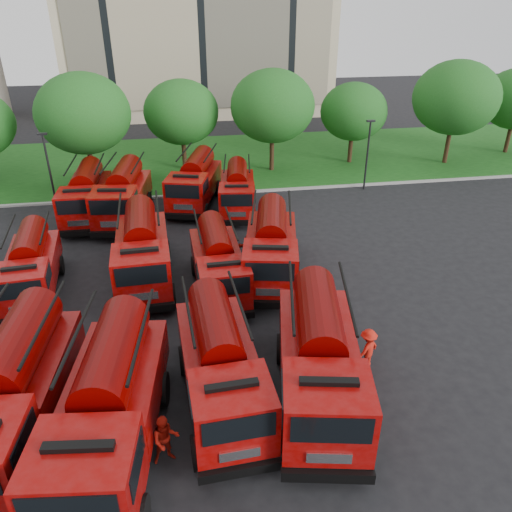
{
  "coord_description": "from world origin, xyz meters",
  "views": [
    {
      "loc": [
        -1.72,
        -16.3,
        13.09
      ],
      "look_at": [
        1.75,
        4.63,
        1.8
      ],
      "focal_mm": 35.0,
      "sensor_mm": 36.0,
      "label": 1
    }
  ],
  "objects": [
    {
      "name": "ground",
      "position": [
        0.0,
        0.0,
        0.0
      ],
      "size": [
        140.0,
        140.0,
        0.0
      ],
      "primitive_type": "plane",
      "color": "black",
      "rests_on": "ground"
    },
    {
      "name": "lawn",
      "position": [
        0.0,
        26.0,
        0.06
      ],
      "size": [
        70.0,
        16.0,
        0.12
      ],
      "primitive_type": "cube",
      "color": "#134412",
      "rests_on": "ground"
    },
    {
      "name": "curb",
      "position": [
        0.0,
        17.9,
        0.07
      ],
      "size": [
        70.0,
        0.3,
        0.14
      ],
      "primitive_type": "cube",
      "color": "gray",
      "rests_on": "ground"
    },
    {
      "name": "tree_2",
      "position": [
        -8.0,
        21.5,
        5.35
      ],
      "size": [
        6.72,
        6.72,
        8.22
      ],
      "color": "#382314",
      "rests_on": "ground"
    },
    {
      "name": "tree_3",
      "position": [
        -1.0,
        24.0,
        4.68
      ],
      "size": [
        5.88,
        5.88,
        7.19
      ],
      "color": "#382314",
      "rests_on": "ground"
    },
    {
      "name": "tree_4",
      "position": [
        6.0,
        22.5,
        5.22
      ],
      "size": [
        6.55,
        6.55,
        8.01
      ],
      "color": "#382314",
      "rests_on": "ground"
    },
    {
      "name": "tree_5",
      "position": [
        13.0,
        23.5,
        4.35
      ],
      "size": [
        5.46,
        5.46,
        6.68
      ],
      "color": "#382314",
      "rests_on": "ground"
    },
    {
      "name": "tree_6",
      "position": [
        21.0,
        22.0,
        5.49
      ],
      "size": [
        6.89,
        6.89,
        8.42
      ],
      "color": "#382314",
      "rests_on": "ground"
    },
    {
      "name": "lamp_post_0",
      "position": [
        -10.0,
        17.2,
        2.9
      ],
      "size": [
        0.6,
        0.25,
        5.11
      ],
      "color": "black",
      "rests_on": "ground"
    },
    {
      "name": "lamp_post_1",
      "position": [
        12.0,
        17.2,
        2.9
      ],
      "size": [
        0.6,
        0.25,
        5.11
      ],
      "color": "black",
      "rests_on": "ground"
    },
    {
      "name": "fire_truck_0",
      "position": [
        -7.42,
        -3.24,
        1.81
      ],
      "size": [
        3.43,
        8.1,
        3.59
      ],
      "rotation": [
        0.0,
        0.0,
        -0.09
      ],
      "color": "black",
      "rests_on": "ground"
    },
    {
      "name": "fire_truck_1",
      "position": [
        -4.33,
        -4.41,
        1.83
      ],
      "size": [
        3.69,
        8.25,
        3.63
      ],
      "rotation": [
        0.0,
        0.0,
        -0.12
      ],
      "color": "black",
      "rests_on": "ground"
    },
    {
      "name": "fire_truck_2",
      "position": [
        -0.73,
        -2.79,
        1.66
      ],
      "size": [
        2.97,
        7.36,
        3.29
      ],
      "rotation": [
        0.0,
        0.0,
        0.05
      ],
      "color": "black",
      "rests_on": "ground"
    },
    {
      "name": "fire_truck_3",
      "position": [
        2.68,
        -3.2,
        1.79
      ],
      "size": [
        4.14,
        8.16,
        3.55
      ],
      "rotation": [
        0.0,
        0.0,
        -0.2
      ],
      "color": "black",
      "rests_on": "ground"
    },
    {
      "name": "fire_truck_4",
      "position": [
        -8.96,
        5.97,
        1.48
      ],
      "size": [
        2.84,
        6.64,
        2.94
      ],
      "rotation": [
        0.0,
        0.0,
        0.09
      ],
      "color": "black",
      "rests_on": "ground"
    },
    {
      "name": "fire_truck_5",
      "position": [
        -3.71,
        6.36,
        1.71
      ],
      "size": [
        2.99,
        7.58,
        3.4
      ],
      "rotation": [
        0.0,
        0.0,
        0.04
      ],
      "color": "black",
      "rests_on": "ground"
    },
    {
      "name": "fire_truck_6",
      "position": [
        -0.07,
        4.85,
        1.51
      ],
      "size": [
        2.58,
        6.66,
        3.0
      ],
      "rotation": [
        0.0,
        0.0,
        0.03
      ],
      "color": "black",
      "rests_on": "ground"
    },
    {
      "name": "fire_truck_7",
      "position": [
        2.69,
        5.69,
        1.68
      ],
      "size": [
        3.96,
        7.69,
        3.34
      ],
      "rotation": [
        0.0,
        0.0,
        -0.21
      ],
      "color": "black",
      "rests_on": "ground"
    },
    {
      "name": "fire_truck_8",
      "position": [
        -7.5,
        14.89,
        1.63
      ],
      "size": [
        2.74,
        7.17,
        3.24
      ],
      "rotation": [
        0.0,
        0.0,
        -0.02
      ],
      "color": "black",
      "rests_on": "ground"
    },
    {
      "name": "fire_truck_9",
      "position": [
        -5.19,
        14.42,
        1.69
      ],
      "size": [
        3.47,
        7.63,
        3.35
      ],
      "rotation": [
        0.0,
        0.0,
        -0.13
      ],
      "color": "black",
      "rests_on": "ground"
    },
    {
      "name": "fire_truck_10",
      "position": [
        -0.53,
        16.24,
        1.65
      ],
      "size": [
        4.32,
        7.62,
        3.29
      ],
      "rotation": [
        0.0,
        0.0,
        -0.27
      ],
      "color": "black",
      "rests_on": "ground"
    },
    {
      "name": "fire_truck_11",
      "position": [
        2.14,
        14.59,
        1.48
      ],
      "size": [
        3.08,
        6.69,
        2.94
      ],
      "rotation": [
        0.0,
        0.0,
        -0.14
      ],
      "color": "black",
      "rests_on": "ground"
    },
    {
      "name": "firefighter_1",
      "position": [
        -2.69,
        -5.1,
        0.0
      ],
      "size": [
        0.94,
        0.62,
        1.78
      ],
      "primitive_type": "imported",
      "rotation": [
        0.0,
        0.0,
        0.18
      ],
      "color": "#B0170D",
      "rests_on": "ground"
    },
    {
      "name": "firefighter_2",
      "position": [
        3.22,
        -2.14,
        0.0
      ],
      "size": [
        0.8,
        1.04,
        1.56
      ],
      "primitive_type": "imported",
      "rotation": [
        0.0,
        0.0,
        1.23
      ],
      "color": "#B0170D",
      "rests_on": "ground"
    },
    {
      "name": "firefighter_3",
      "position": [
        5.03,
        -1.91,
        0.0
      ],
      "size": [
        1.27,
        1.09,
        1.75
      ],
      "primitive_type": "imported",
      "rotation": [
        0.0,
        0.0,
        3.69
      ],
      "color": "#B0170D",
      "rests_on": "ground"
    },
    {
      "name": "firefighter_4",
      "position": [
        -3.9,
        -1.3,
        0.0
      ],
      "size": [
        1.1,
        1.14,
        1.97
      ],
      "primitive_type": "imported",
      "rotation": [
        0.0,
        0.0,
        2.27
      ],
      "color": "black",
      "rests_on": "ground"
    },
    {
      "name": "firefighter_5",
      "position": [
        1.83,
        7.12,
        0.0
      ],
      "size": [
        1.86,
        1.19,
        1.85
      ],
      "primitive_type": "imported",
      "rotation": [
        0.0,
        0.0,
        2.86
      ],
      "color": "#B0170D",
      "rests_on": "ground"
    }
  ]
}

